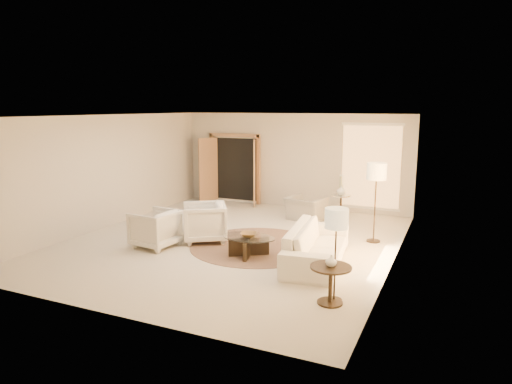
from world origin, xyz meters
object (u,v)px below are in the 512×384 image
at_px(floor_lamp_far, 336,223).
at_px(end_vase, 331,261).
at_px(side_table, 341,204).
at_px(side_vase, 341,190).
at_px(armchair_right, 155,227).
at_px(floor_lamp_near, 377,175).
at_px(end_table, 331,278).
at_px(coffee_table, 249,244).
at_px(armchair_left, 204,220).
at_px(bowl, 249,235).
at_px(accent_chair, 306,205).
at_px(sofa, 317,244).

bearing_deg(floor_lamp_far, end_vase, -104.93).
distance_m(side_table, side_vase, 0.37).
relative_size(armchair_right, floor_lamp_near, 0.50).
relative_size(side_table, side_vase, 2.34).
xyz_separation_m(end_table, end_vase, (-0.00, 0.00, 0.28)).
bearing_deg(coffee_table, armchair_left, 158.07).
bearing_deg(end_table, bowl, 143.61).
xyz_separation_m(armchair_left, floor_lamp_far, (3.50, -1.98, 0.79)).
bearing_deg(floor_lamp_far, accent_chair, 112.87).
distance_m(floor_lamp_far, bowl, 2.71).
relative_size(armchair_right, bowl, 2.61).
relative_size(end_table, side_vase, 2.43).
height_order(sofa, side_table, sofa).
height_order(coffee_table, end_vase, end_vase).
bearing_deg(armchair_right, floor_lamp_far, 80.84).
relative_size(armchair_right, end_vase, 4.92).
relative_size(accent_chair, floor_lamp_far, 0.64).
distance_m(end_table, side_vase, 5.77).
bearing_deg(armchair_left, sofa, 49.69).
bearing_deg(armchair_right, accent_chair, 154.62).
height_order(coffee_table, floor_lamp_near, floor_lamp_near).
bearing_deg(side_table, armchair_right, -124.68).
relative_size(armchair_left, side_table, 1.55).
xyz_separation_m(armchair_left, coffee_table, (1.36, -0.55, -0.22)).
distance_m(floor_lamp_near, floor_lamp_far, 3.49).
bearing_deg(side_table, floor_lamp_far, -77.21).
xyz_separation_m(bowl, side_vase, (0.89, 4.08, 0.29)).
relative_size(armchair_left, floor_lamp_far, 0.64).
xyz_separation_m(sofa, end_table, (0.74, -1.75, 0.05)).
bearing_deg(coffee_table, sofa, 7.88).
distance_m(armchair_right, accent_chair, 4.24).
bearing_deg(sofa, floor_lamp_far, -161.73).
bearing_deg(armchair_right, end_table, 79.24).
distance_m(end_table, floor_lamp_far, 0.86).
bearing_deg(armchair_left, accent_chair, 119.22).
distance_m(armchair_left, armchair_right, 1.10).
bearing_deg(end_vase, bowl, 143.61).
bearing_deg(end_table, sofa, 112.92).
relative_size(armchair_right, floor_lamp_far, 0.60).
distance_m(sofa, end_vase, 1.92).
height_order(armchair_left, side_table, armchair_left).
distance_m(armchair_left, coffee_table, 1.48).
relative_size(side_table, end_vase, 3.39).
xyz_separation_m(side_table, floor_lamp_far, (1.25, -5.51, 0.89)).
bearing_deg(armchair_left, coffee_table, 35.22).
height_order(floor_lamp_near, side_vase, floor_lamp_near).
bearing_deg(floor_lamp_near, armchair_left, -156.88).
distance_m(accent_chair, side_vase, 1.11).
bearing_deg(accent_chair, armchair_left, 73.68).
distance_m(side_table, end_vase, 5.77).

